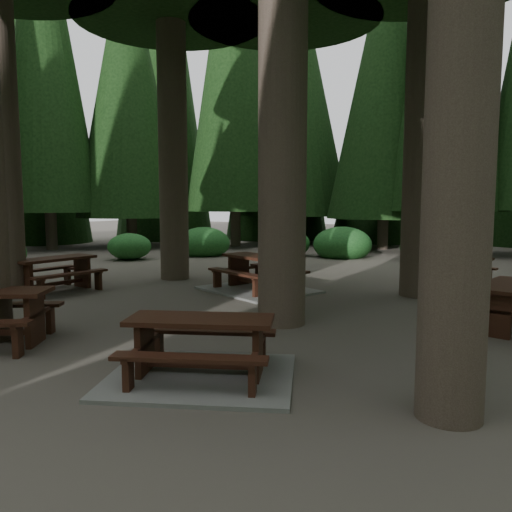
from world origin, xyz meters
The scene contains 7 objects.
ground centered at (0.00, 0.00, 0.00)m, with size 80.00×80.00×0.00m, color #4C453E.
picnic_table_a centered at (1.18, -2.80, 0.26)m, with size 2.79×2.59×0.76m.
picnic_table_b centered at (-5.43, 0.42, 0.55)m, with size 1.74×2.08×0.83m.
picnic_table_c centered at (-1.17, 2.92, 0.31)m, with size 3.16×2.92×0.86m.
picnic_table_d centered at (2.92, 6.23, 0.49)m, with size 1.97×1.72×0.75m.
picnic_table_f centered at (4.31, 1.75, 0.52)m, with size 1.80×2.07×0.78m.
shrub_ring centered at (0.70, 0.75, 0.40)m, with size 23.86×24.64×1.49m.
Camera 1 is at (4.65, -7.65, 2.15)m, focal length 35.00 mm.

